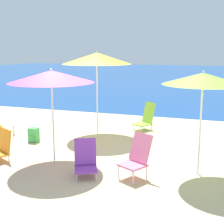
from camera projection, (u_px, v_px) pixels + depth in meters
name	position (u px, v px, depth m)	size (l,w,h in m)	color
ground_plane	(74.00, 157.00, 7.18)	(60.00, 60.00, 0.00)	#D1BA89
sea_water	(186.00, 75.00, 30.30)	(60.00, 40.00, 0.01)	#19478C
beach_umbrella_lime	(203.00, 79.00, 5.82)	(1.53, 1.53, 2.04)	white
beach_umbrella_yellow	(97.00, 58.00, 8.77)	(1.97, 1.97, 2.38)	white
beach_umbrella_purple	(51.00, 77.00, 6.55)	(1.82, 1.82, 2.04)	white
beach_chair_purple	(86.00, 160.00, 6.10)	(0.63, 0.69, 0.69)	silver
beach_chair_orange	(2.00, 147.00, 6.90)	(0.62, 0.62, 0.70)	silver
beach_chair_pink	(137.00, 156.00, 5.94)	(0.65, 0.69, 0.85)	silver
beach_chair_lime	(146.00, 118.00, 9.57)	(0.67, 0.73, 0.84)	silver
backpack_green	(34.00, 135.00, 8.31)	(0.24, 0.24, 0.38)	#47B756
water_bottle	(14.00, 132.00, 8.95)	(0.07, 0.07, 0.26)	silver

